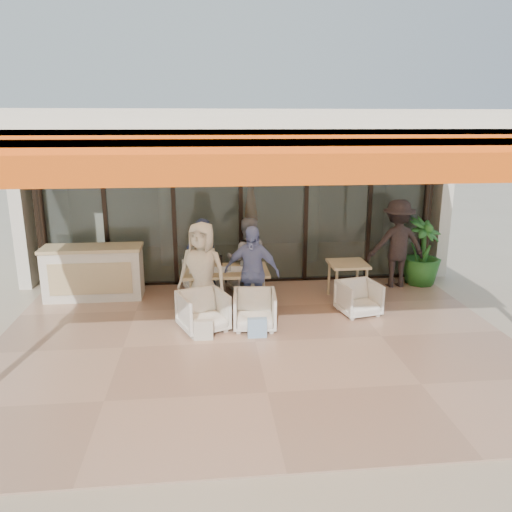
{
  "coord_description": "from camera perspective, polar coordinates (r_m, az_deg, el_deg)",
  "views": [
    {
      "loc": [
        -0.71,
        -7.04,
        3.3
      ],
      "look_at": [
        0.1,
        0.9,
        1.15
      ],
      "focal_mm": 35.0,
      "sensor_mm": 36.0,
      "label": 1
    }
  ],
  "objects": [
    {
      "name": "diner_grey",
      "position": [
        9.38,
        -1.0,
        -0.39
      ],
      "size": [
        0.81,
        0.65,
        1.6
      ],
      "primitive_type": "imported",
      "rotation": [
        0.0,
        0.0,
        3.08
      ],
      "color": "slate",
      "rests_on": "ground"
    },
    {
      "name": "chair_near_right",
      "position": [
        8.19,
        -0.15,
        -6.01
      ],
      "size": [
        0.73,
        0.69,
        0.7
      ],
      "primitive_type": "imported",
      "rotation": [
        0.0,
        0.0,
        -0.08
      ],
      "color": "white",
      "rests_on": "ground"
    },
    {
      "name": "side_chair",
      "position": [
        8.96,
        11.67,
        -4.58
      ],
      "size": [
        0.76,
        0.73,
        0.67
      ],
      "primitive_type": "imported",
      "rotation": [
        0.0,
        0.0,
        0.21
      ],
      "color": "white",
      "rests_on": "ground"
    },
    {
      "name": "glass_storefront",
      "position": [
        10.2,
        -1.76,
        5.49
      ],
      "size": [
        8.08,
        0.1,
        3.2
      ],
      "color": "#9EADA3",
      "rests_on": "ground"
    },
    {
      "name": "side_table",
      "position": [
        9.55,
        10.44,
        -1.36
      ],
      "size": [
        0.7,
        0.7,
        0.74
      ],
      "color": "#DBBA85",
      "rests_on": "ground"
    },
    {
      "name": "host_counter",
      "position": [
        9.97,
        -18.06,
        -1.81
      ],
      "size": [
        1.85,
        0.65,
        1.04
      ],
      "color": "silver",
      "rests_on": "ground"
    },
    {
      "name": "terrace_floor",
      "position": [
        7.8,
        -0.06,
        -9.9
      ],
      "size": [
        8.0,
        6.0,
        0.01
      ],
      "primitive_type": "cube",
      "color": "tan",
      "rests_on": "ground"
    },
    {
      "name": "standing_woman",
      "position": [
        10.5,
        15.8,
        1.33
      ],
      "size": [
        1.19,
        0.7,
        1.81
      ],
      "primitive_type": "imported",
      "rotation": [
        0.0,
        0.0,
        3.16
      ],
      "color": "black",
      "rests_on": "ground"
    },
    {
      "name": "chair_near_left",
      "position": [
        8.15,
        -6.07,
        -6.11
      ],
      "size": [
        0.9,
        0.88,
        0.73
      ],
      "primitive_type": "imported",
      "rotation": [
        0.0,
        0.0,
        0.38
      ],
      "color": "white",
      "rests_on": "ground"
    },
    {
      "name": "dining_table",
      "position": [
        8.96,
        -3.47,
        -1.91
      ],
      "size": [
        1.5,
        0.9,
        0.93
      ],
      "color": "#DBBA85",
      "rests_on": "ground"
    },
    {
      "name": "diner_cream",
      "position": [
        8.47,
        -6.16,
        -1.8
      ],
      "size": [
        0.98,
        0.81,
        1.71
      ],
      "primitive_type": "imported",
      "rotation": [
        0.0,
        0.0,
        -0.37
      ],
      "color": "beige",
      "rests_on": "ground"
    },
    {
      "name": "chair_far_left",
      "position": [
        9.95,
        -6.06,
        -2.2
      ],
      "size": [
        0.84,
        0.81,
        0.72
      ],
      "primitive_type": "imported",
      "rotation": [
        0.0,
        0.0,
        3.39
      ],
      "color": "white",
      "rests_on": "ground"
    },
    {
      "name": "diner_periwinkle",
      "position": [
        8.51,
        -0.49,
        -1.89
      ],
      "size": [
        1.03,
        0.67,
        1.63
      ],
      "primitive_type": "imported",
      "rotation": [
        0.0,
        0.0,
        -0.31
      ],
      "color": "#7983CA",
      "rests_on": "ground"
    },
    {
      "name": "tote_bag_cream",
      "position": [
        7.86,
        -6.03,
        -8.49
      ],
      "size": [
        0.3,
        0.1,
        0.34
      ],
      "primitive_type": "cube",
      "color": "silver",
      "rests_on": "ground"
    },
    {
      "name": "chair_far_right",
      "position": [
        10.0,
        -1.23,
        -2.4
      ],
      "size": [
        0.73,
        0.71,
        0.6
      ],
      "primitive_type": "imported",
      "rotation": [
        0.0,
        0.0,
        3.5
      ],
      "color": "white",
      "rests_on": "ground"
    },
    {
      "name": "potted_palm",
      "position": [
        10.84,
        18.45,
        0.41
      ],
      "size": [
        1.09,
        1.09,
        1.4
      ],
      "primitive_type": "imported",
      "rotation": [
        0.0,
        0.0,
        0.61
      ],
      "color": "#1E5919",
      "rests_on": "ground"
    },
    {
      "name": "terrace_structure",
      "position": [
        6.81,
        0.16,
        14.66
      ],
      "size": [
        8.0,
        6.0,
        3.4
      ],
      "color": "silver",
      "rests_on": "ground"
    },
    {
      "name": "diner_navy",
      "position": [
        9.35,
        -6.14,
        -0.51
      ],
      "size": [
        0.65,
        0.5,
        1.6
      ],
      "primitive_type": "imported",
      "rotation": [
        0.0,
        0.0,
        3.35
      ],
      "color": "#1B233B",
      "rests_on": "ground"
    },
    {
      "name": "tote_bag_blue",
      "position": [
        7.89,
        0.14,
        -8.28
      ],
      "size": [
        0.3,
        0.1,
        0.34
      ],
      "primitive_type": "cube",
      "color": "#99BFD8",
      "rests_on": "ground"
    },
    {
      "name": "interior_block",
      "position": [
        12.42,
        -2.53,
        10.13
      ],
      "size": [
        9.05,
        3.62,
        3.52
      ],
      "color": "silver",
      "rests_on": "ground"
    },
    {
      "name": "ground",
      "position": [
        7.8,
        -0.06,
        -9.93
      ],
      "size": [
        70.0,
        70.0,
        0.0
      ],
      "primitive_type": "plane",
      "color": "#C6B293",
      "rests_on": "ground"
    }
  ]
}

